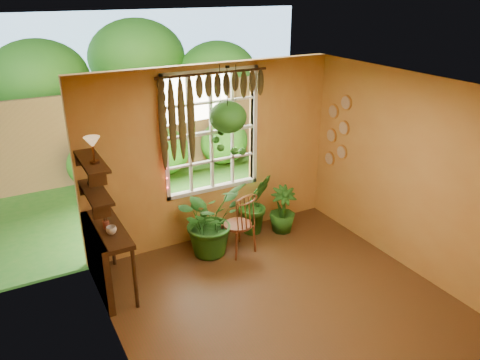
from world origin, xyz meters
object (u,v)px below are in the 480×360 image
at_px(windsor_chair, 239,232).
at_px(potted_plant_left, 210,219).
at_px(counter_ledge, 101,254).
at_px(potted_plant_mid, 255,204).
at_px(hanging_basket, 228,121).

relative_size(windsor_chair, potted_plant_left, 1.03).
relative_size(counter_ledge, potted_plant_left, 1.10).
xyz_separation_m(counter_ledge, windsor_chair, (2.01, -0.01, -0.23)).
bearing_deg(potted_plant_mid, hanging_basket, -178.22).
bearing_deg(hanging_basket, windsor_chair, -96.37).
relative_size(windsor_chair, hanging_basket, 0.85).
bearing_deg(hanging_basket, counter_ledge, -168.66).
height_order(potted_plant_mid, hanging_basket, hanging_basket).
bearing_deg(counter_ledge, hanging_basket, 11.34).
relative_size(potted_plant_mid, hanging_basket, 0.75).
distance_m(potted_plant_mid, hanging_basket, 1.51).
bearing_deg(counter_ledge, potted_plant_mid, 9.55).
xyz_separation_m(windsor_chair, potted_plant_mid, (0.53, 0.43, 0.17)).
height_order(windsor_chair, potted_plant_mid, windsor_chair).
xyz_separation_m(counter_ledge, hanging_basket, (2.05, 0.41, 1.37)).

